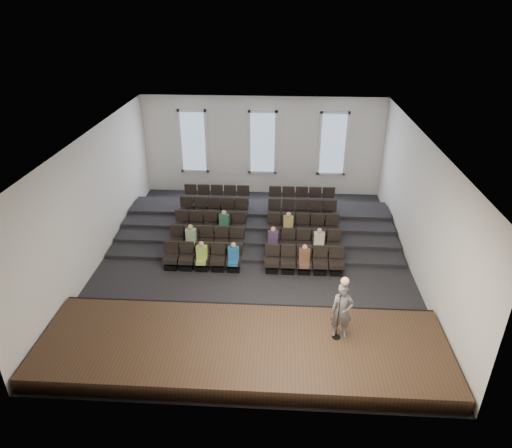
{
  "coord_description": "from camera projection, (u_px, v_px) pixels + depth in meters",
  "views": [
    {
      "loc": [
        0.99,
        -15.17,
        9.52
      ],
      "look_at": [
        0.06,
        0.5,
        1.44
      ],
      "focal_mm": 32.0,
      "sensor_mm": 36.0,
      "label": 1
    }
  ],
  "objects": [
    {
      "name": "ground",
      "position": [
        254.0,
        262.0,
        17.87
      ],
      "size": [
        14.0,
        14.0,
        0.0
      ],
      "primitive_type": "plane",
      "color": "black",
      "rests_on": "ground"
    },
    {
      "name": "ceiling",
      "position": [
        253.0,
        138.0,
        15.58
      ],
      "size": [
        12.0,
        14.0,
        0.02
      ],
      "primitive_type": "cube",
      "color": "white",
      "rests_on": "ground"
    },
    {
      "name": "wall_back",
      "position": [
        263.0,
        146.0,
        22.96
      ],
      "size": [
        12.0,
        0.04,
        5.0
      ],
      "primitive_type": "cube",
      "color": "silver",
      "rests_on": "ground"
    },
    {
      "name": "wall_front",
      "position": [
        234.0,
        332.0,
        10.5
      ],
      "size": [
        12.0,
        0.04,
        5.0
      ],
      "primitive_type": "cube",
      "color": "silver",
      "rests_on": "ground"
    },
    {
      "name": "wall_left",
      "position": [
        93.0,
        200.0,
        17.05
      ],
      "size": [
        0.04,
        14.0,
        5.0
      ],
      "primitive_type": "cube",
      "color": "silver",
      "rests_on": "ground"
    },
    {
      "name": "wall_right",
      "position": [
        420.0,
        209.0,
        16.41
      ],
      "size": [
        0.04,
        14.0,
        5.0
      ],
      "primitive_type": "cube",
      "color": "silver",
      "rests_on": "ground"
    },
    {
      "name": "stage",
      "position": [
        243.0,
        348.0,
        13.23
      ],
      "size": [
        11.8,
        3.6,
        0.5
      ],
      "primitive_type": "cube",
      "color": "#3F271B",
      "rests_on": "ground"
    },
    {
      "name": "stage_lip",
      "position": [
        247.0,
        310.0,
        14.8
      ],
      "size": [
        11.8,
        0.06,
        0.52
      ],
      "primitive_type": "cube",
      "color": "black",
      "rests_on": "ground"
    },
    {
      "name": "risers",
      "position": [
        258.0,
        221.0,
        20.6
      ],
      "size": [
        11.8,
        4.8,
        0.6
      ],
      "color": "black",
      "rests_on": "ground"
    },
    {
      "name": "seating_rows",
      "position": [
        256.0,
        229.0,
        18.93
      ],
      "size": [
        6.8,
        4.7,
        1.67
      ],
      "color": "black",
      "rests_on": "ground"
    },
    {
      "name": "windows",
      "position": [
        263.0,
        143.0,
        22.81
      ],
      "size": [
        8.44,
        0.1,
        3.24
      ],
      "color": "white",
      "rests_on": "wall_back"
    },
    {
      "name": "audience",
      "position": [
        254.0,
        240.0,
        17.79
      ],
      "size": [
        5.45,
        2.64,
        1.1
      ],
      "color": "#97B448",
      "rests_on": "seating_rows"
    },
    {
      "name": "speaker",
      "position": [
        342.0,
        311.0,
        12.99
      ],
      "size": [
        0.65,
        0.44,
        1.73
      ],
      "primitive_type": "imported",
      "rotation": [
        0.0,
        0.0,
        -0.04
      ],
      "color": "#585553",
      "rests_on": "stage"
    },
    {
      "name": "mic_stand",
      "position": [
        337.0,
        325.0,
        13.08
      ],
      "size": [
        0.25,
        0.25,
        1.5
      ],
      "color": "black",
      "rests_on": "stage"
    }
  ]
}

